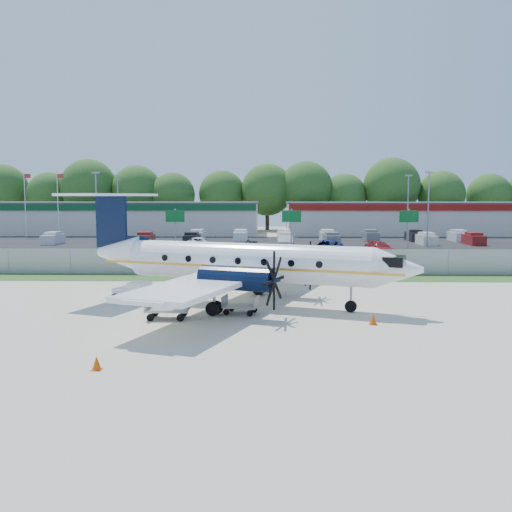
{
  "coord_description": "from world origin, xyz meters",
  "views": [
    {
      "loc": [
        0.76,
        -30.85,
        6.17
      ],
      "look_at": [
        0.0,
        6.0,
        2.3
      ],
      "focal_mm": 40.0,
      "sensor_mm": 36.0,
      "label": 1
    }
  ],
  "objects_px": {
    "baggage_cart_far": "(167,309)",
    "baggage_cart_near": "(240,306)",
    "pushback_tug": "(135,292)",
    "aircraft": "(241,262)"
  },
  "relations": [
    {
      "from": "baggage_cart_far",
      "to": "baggage_cart_near",
      "type": "bearing_deg",
      "value": 19.99
    },
    {
      "from": "aircraft",
      "to": "baggage_cart_far",
      "type": "height_order",
      "value": "aircraft"
    },
    {
      "from": "baggage_cart_near",
      "to": "pushback_tug",
      "type": "bearing_deg",
      "value": 152.14
    },
    {
      "from": "pushback_tug",
      "to": "baggage_cart_near",
      "type": "bearing_deg",
      "value": -27.86
    },
    {
      "from": "aircraft",
      "to": "pushback_tug",
      "type": "bearing_deg",
      "value": 174.27
    },
    {
      "from": "pushback_tug",
      "to": "baggage_cart_near",
      "type": "height_order",
      "value": "pushback_tug"
    },
    {
      "from": "aircraft",
      "to": "baggage_cart_near",
      "type": "xyz_separation_m",
      "value": [
        0.11,
        -2.73,
        -2.01
      ]
    },
    {
      "from": "baggage_cart_near",
      "to": "baggage_cart_far",
      "type": "distance_m",
      "value": 3.86
    },
    {
      "from": "pushback_tug",
      "to": "baggage_cart_near",
      "type": "relative_size",
      "value": 1.28
    },
    {
      "from": "pushback_tug",
      "to": "baggage_cart_near",
      "type": "xyz_separation_m",
      "value": [
        6.35,
        -3.36,
        -0.13
      ]
    }
  ]
}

